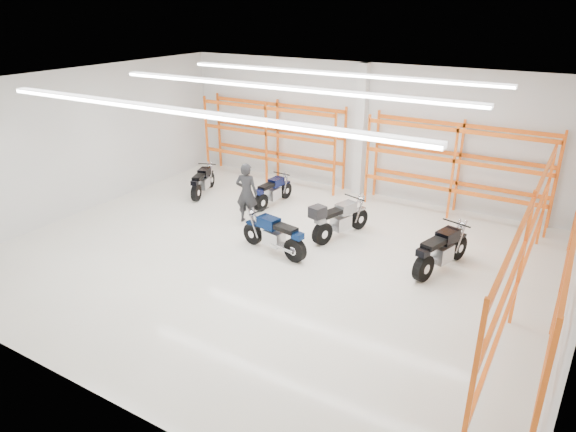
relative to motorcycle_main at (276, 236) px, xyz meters
The scene contains 12 objects.
ground 0.56m from the motorcycle_main, 107.44° to the right, with size 14.00×14.00×0.00m, color silver.
room_shell 2.78m from the motorcycle_main, 109.66° to the right, with size 14.02×12.02×4.51m.
motorcycle_main is the anchor object (origin of this frame).
motorcycle_back_a 5.35m from the motorcycle_main, 151.10° to the left, with size 0.87×1.94×0.98m.
motorcycle_back_b 3.60m from the motorcycle_main, 124.16° to the left, with size 0.66×2.00×0.98m.
motorcycle_back_c 1.98m from the motorcycle_main, 60.42° to the left, with size 1.04×2.29×1.19m.
motorcycle_back_d 4.25m from the motorcycle_main, 17.66° to the left, with size 1.00×2.28×1.15m.
standing_man 2.43m from the motorcycle_main, 143.93° to the left, with size 0.69×0.45×1.89m, color black.
structural_column 5.87m from the motorcycle_main, 90.67° to the left, with size 0.32×0.32×4.50m, color white.
pallet_racking_back_left 6.44m from the motorcycle_main, 123.33° to the left, with size 5.67×0.87×3.00m.
pallet_racking_back_right 6.37m from the motorcycle_main, 57.68° to the left, with size 5.67×0.87×3.00m.
pallet_racking_side 6.55m from the motorcycle_main, ahead, with size 0.87×9.07×3.00m.
Camera 1 is at (6.74, -10.34, 6.32)m, focal length 32.00 mm.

